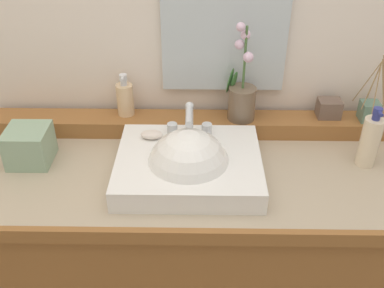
{
  "coord_description": "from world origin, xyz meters",
  "views": [
    {
      "loc": [
        0.01,
        -1.11,
        1.67
      ],
      "look_at": [
        -0.01,
        -0.01,
        0.94
      ],
      "focal_mm": 41.61,
      "sensor_mm": 36.0,
      "label": 1
    }
  ],
  "objects_px": {
    "tissue_box": "(29,145)",
    "reed_diffuser": "(370,110)",
    "soap_bar": "(152,135)",
    "potted_plant": "(242,96)",
    "soap_dispenser": "(125,98)",
    "trinket_box": "(329,108)",
    "sink_basin": "(189,168)",
    "lotion_bottle": "(370,141)"
  },
  "relations": [
    {
      "from": "soap_bar",
      "to": "trinket_box",
      "type": "bearing_deg",
      "value": 15.5
    },
    {
      "from": "tissue_box",
      "to": "reed_diffuser",
      "type": "bearing_deg",
      "value": 9.04
    },
    {
      "from": "sink_basin",
      "to": "trinket_box",
      "type": "bearing_deg",
      "value": 29.9
    },
    {
      "from": "potted_plant",
      "to": "soap_dispenser",
      "type": "bearing_deg",
      "value": 176.57
    },
    {
      "from": "soap_bar",
      "to": "lotion_bottle",
      "type": "relative_size",
      "value": 0.35
    },
    {
      "from": "reed_diffuser",
      "to": "lotion_bottle",
      "type": "distance_m",
      "value": 0.18
    },
    {
      "from": "potted_plant",
      "to": "reed_diffuser",
      "type": "height_order",
      "value": "potted_plant"
    },
    {
      "from": "soap_bar",
      "to": "tissue_box",
      "type": "height_order",
      "value": "tissue_box"
    },
    {
      "from": "potted_plant",
      "to": "tissue_box",
      "type": "height_order",
      "value": "potted_plant"
    },
    {
      "from": "sink_basin",
      "to": "potted_plant",
      "type": "xyz_separation_m",
      "value": [
        0.17,
        0.25,
        0.11
      ]
    },
    {
      "from": "potted_plant",
      "to": "soap_dispenser",
      "type": "relative_size",
      "value": 2.27
    },
    {
      "from": "potted_plant",
      "to": "reed_diffuser",
      "type": "relative_size",
      "value": 1.45
    },
    {
      "from": "soap_bar",
      "to": "soap_dispenser",
      "type": "bearing_deg",
      "value": 121.66
    },
    {
      "from": "soap_bar",
      "to": "tissue_box",
      "type": "bearing_deg",
      "value": -175.02
    },
    {
      "from": "reed_diffuser",
      "to": "trinket_box",
      "type": "xyz_separation_m",
      "value": [
        -0.13,
        0.02,
        -0.01
      ]
    },
    {
      "from": "soap_bar",
      "to": "potted_plant",
      "type": "distance_m",
      "value": 0.33
    },
    {
      "from": "potted_plant",
      "to": "soap_dispenser",
      "type": "distance_m",
      "value": 0.4
    },
    {
      "from": "sink_basin",
      "to": "tissue_box",
      "type": "bearing_deg",
      "value": 171.41
    },
    {
      "from": "potted_plant",
      "to": "trinket_box",
      "type": "distance_m",
      "value": 0.31
    },
    {
      "from": "soap_bar",
      "to": "lotion_bottle",
      "type": "height_order",
      "value": "lotion_bottle"
    },
    {
      "from": "soap_bar",
      "to": "potted_plant",
      "type": "xyz_separation_m",
      "value": [
        0.29,
        0.15,
        0.06
      ]
    },
    {
      "from": "sink_basin",
      "to": "trinket_box",
      "type": "relative_size",
      "value": 5.54
    },
    {
      "from": "soap_dispenser",
      "to": "reed_diffuser",
      "type": "distance_m",
      "value": 0.83
    },
    {
      "from": "sink_basin",
      "to": "lotion_bottle",
      "type": "height_order",
      "value": "lotion_bottle"
    },
    {
      "from": "reed_diffuser",
      "to": "tissue_box",
      "type": "xyz_separation_m",
      "value": [
        -1.1,
        -0.18,
        -0.04
      ]
    },
    {
      "from": "tissue_box",
      "to": "sink_basin",
      "type": "bearing_deg",
      "value": -8.59
    },
    {
      "from": "soap_bar",
      "to": "soap_dispenser",
      "type": "height_order",
      "value": "soap_dispenser"
    },
    {
      "from": "soap_dispenser",
      "to": "trinket_box",
      "type": "relative_size",
      "value": 1.91
    },
    {
      "from": "soap_bar",
      "to": "trinket_box",
      "type": "distance_m",
      "value": 0.62
    },
    {
      "from": "trinket_box",
      "to": "soap_bar",
      "type": "bearing_deg",
      "value": -164.33
    },
    {
      "from": "soap_bar",
      "to": "lotion_bottle",
      "type": "xyz_separation_m",
      "value": [
        0.67,
        -0.03,
        0.0
      ]
    },
    {
      "from": "sink_basin",
      "to": "tissue_box",
      "type": "height_order",
      "value": "sink_basin"
    },
    {
      "from": "potted_plant",
      "to": "tissue_box",
      "type": "relative_size",
      "value": 2.6
    },
    {
      "from": "soap_dispenser",
      "to": "lotion_bottle",
      "type": "relative_size",
      "value": 0.74
    },
    {
      "from": "soap_dispenser",
      "to": "tissue_box",
      "type": "distance_m",
      "value": 0.35
    },
    {
      "from": "potted_plant",
      "to": "reed_diffuser",
      "type": "xyz_separation_m",
      "value": [
        0.43,
        -0.0,
        -0.05
      ]
    },
    {
      "from": "sink_basin",
      "to": "soap_dispenser",
      "type": "height_order",
      "value": "soap_dispenser"
    },
    {
      "from": "tissue_box",
      "to": "potted_plant",
      "type": "bearing_deg",
      "value": 14.99
    },
    {
      "from": "soap_bar",
      "to": "reed_diffuser",
      "type": "xyz_separation_m",
      "value": [
        0.72,
        0.14,
        0.01
      ]
    },
    {
      "from": "reed_diffuser",
      "to": "sink_basin",
      "type": "bearing_deg",
      "value": -157.47
    },
    {
      "from": "lotion_bottle",
      "to": "reed_diffuser",
      "type": "bearing_deg",
      "value": 73.36
    },
    {
      "from": "trinket_box",
      "to": "potted_plant",
      "type": "bearing_deg",
      "value": -176.42
    }
  ]
}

